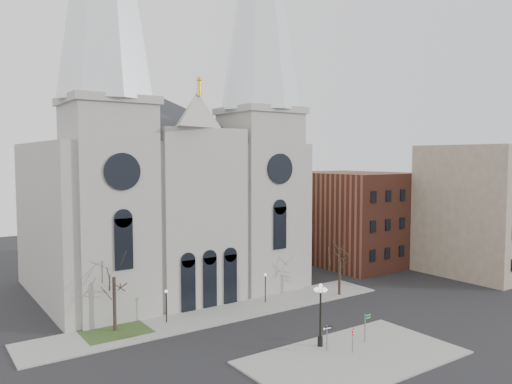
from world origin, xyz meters
TOP-DOWN VIEW (x-y plane):
  - ground at (0.00, 0.00)m, footprint 160.00×160.00m
  - sidewalk_near at (3.00, -5.00)m, footprint 18.00×10.00m
  - sidewalk_far at (0.00, 11.00)m, footprint 40.00×6.00m
  - grass_patch at (-11.00, 12.00)m, footprint 6.00×5.00m
  - cathedral at (0.00, 22.86)m, footprint 33.00×26.66m
  - bg_building_brick at (30.00, 22.00)m, footprint 14.00×18.00m
  - bg_building_tan at (38.00, 6.00)m, footprint 10.00×14.00m
  - tree_left at (-11.00, 12.00)m, footprint 3.20×3.20m
  - tree_right at (15.00, 9.00)m, footprint 3.20×3.20m
  - ped_lamp_left at (-6.00, 11.50)m, footprint 0.32×0.32m
  - ped_lamp_right at (6.00, 11.50)m, footprint 0.32×0.32m
  - stop_sign at (3.50, -4.37)m, footprint 0.77×0.08m
  - globe_lamp at (2.26, -1.76)m, footprint 1.24×1.24m
  - one_way_sign at (2.09, -2.80)m, footprint 0.94×0.20m
  - street_name_sign at (6.18, -3.32)m, footprint 0.81×0.11m

SIDE VIEW (x-z plane):
  - ground at x=0.00m, z-range 0.00..0.00m
  - sidewalk_near at x=3.00m, z-range 0.00..0.14m
  - sidewalk_far at x=0.00m, z-range 0.00..0.14m
  - grass_patch at x=-11.00m, z-range 0.00..0.18m
  - one_way_sign at x=2.09m, z-range 0.52..2.69m
  - street_name_sign at x=6.18m, z-range 0.35..2.88m
  - stop_sign at x=3.50m, z-range 0.62..2.75m
  - ped_lamp_left at x=-6.00m, z-range 0.70..3.96m
  - ped_lamp_right at x=6.00m, z-range 0.70..3.96m
  - globe_lamp at x=2.26m, z-range 0.84..6.30m
  - tree_right at x=15.00m, z-range 1.47..7.47m
  - tree_left at x=-11.00m, z-range 1.83..9.33m
  - bg_building_brick at x=30.00m, z-range 0.00..14.00m
  - bg_building_tan at x=38.00m, z-range 0.00..18.00m
  - cathedral at x=0.00m, z-range -8.52..45.48m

